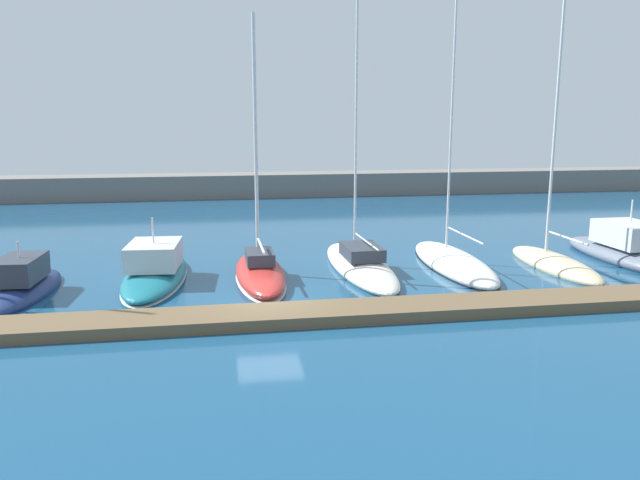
{
  "coord_description": "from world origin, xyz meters",
  "views": [
    {
      "loc": [
        -1.78,
        -22.61,
        7.17
      ],
      "look_at": [
        2.62,
        3.66,
        1.81
      ],
      "focal_mm": 34.38,
      "sensor_mm": 36.0,
      "label": 1
    }
  ],
  "objects_px": {
    "sailboat_white_seventh": "(453,262)",
    "motorboat_slate_ninth": "(627,251)",
    "sailboat_ivory_sixth": "(360,263)",
    "sailboat_red_fifth": "(260,271)",
    "motorboat_teal_fourth": "(155,270)",
    "sailboat_sand_eighth": "(554,262)",
    "motorboat_navy_third": "(24,286)"
  },
  "relations": [
    {
      "from": "sailboat_white_seventh",
      "to": "motorboat_slate_ninth",
      "type": "xyz_separation_m",
      "value": [
        9.24,
        -0.13,
        0.28
      ]
    },
    {
      "from": "sailboat_ivory_sixth",
      "to": "sailboat_white_seventh",
      "type": "height_order",
      "value": "sailboat_ivory_sixth"
    },
    {
      "from": "sailboat_ivory_sixth",
      "to": "sailboat_red_fifth",
      "type": "bearing_deg",
      "value": 99.14
    },
    {
      "from": "sailboat_white_seventh",
      "to": "motorboat_slate_ninth",
      "type": "height_order",
      "value": "sailboat_white_seventh"
    },
    {
      "from": "sailboat_red_fifth",
      "to": "sailboat_ivory_sixth",
      "type": "relative_size",
      "value": 0.64
    },
    {
      "from": "sailboat_red_fifth",
      "to": "motorboat_teal_fourth",
      "type": "bearing_deg",
      "value": 81.71
    },
    {
      "from": "sailboat_red_fifth",
      "to": "motorboat_slate_ninth",
      "type": "xyz_separation_m",
      "value": [
        18.65,
        0.55,
        0.13
      ]
    },
    {
      "from": "sailboat_sand_eighth",
      "to": "motorboat_slate_ninth",
      "type": "height_order",
      "value": "sailboat_sand_eighth"
    },
    {
      "from": "sailboat_red_fifth",
      "to": "sailboat_sand_eighth",
      "type": "height_order",
      "value": "sailboat_sand_eighth"
    },
    {
      "from": "motorboat_teal_fourth",
      "to": "motorboat_slate_ninth",
      "type": "height_order",
      "value": "motorboat_slate_ninth"
    },
    {
      "from": "motorboat_teal_fourth",
      "to": "sailboat_red_fifth",
      "type": "relative_size",
      "value": 0.73
    },
    {
      "from": "sailboat_ivory_sixth",
      "to": "motorboat_slate_ninth",
      "type": "relative_size",
      "value": 2.01
    },
    {
      "from": "motorboat_navy_third",
      "to": "sailboat_white_seventh",
      "type": "bearing_deg",
      "value": -82.36
    },
    {
      "from": "motorboat_navy_third",
      "to": "sailboat_sand_eighth",
      "type": "height_order",
      "value": "sailboat_sand_eighth"
    },
    {
      "from": "motorboat_navy_third",
      "to": "sailboat_ivory_sixth",
      "type": "bearing_deg",
      "value": -80.22
    },
    {
      "from": "sailboat_sand_eighth",
      "to": "sailboat_red_fifth",
      "type": "bearing_deg",
      "value": 89.55
    },
    {
      "from": "motorboat_navy_third",
      "to": "motorboat_slate_ninth",
      "type": "relative_size",
      "value": 0.72
    },
    {
      "from": "motorboat_slate_ninth",
      "to": "sailboat_ivory_sixth",
      "type": "bearing_deg",
      "value": 87.22
    },
    {
      "from": "sailboat_white_seventh",
      "to": "motorboat_teal_fourth",
      "type": "bearing_deg",
      "value": 90.58
    },
    {
      "from": "sailboat_red_fifth",
      "to": "sailboat_sand_eighth",
      "type": "distance_m",
      "value": 14.27
    },
    {
      "from": "motorboat_navy_third",
      "to": "motorboat_teal_fourth",
      "type": "xyz_separation_m",
      "value": [
        5.15,
        1.31,
        0.13
      ]
    },
    {
      "from": "sailboat_sand_eighth",
      "to": "motorboat_slate_ninth",
      "type": "relative_size",
      "value": 1.6
    },
    {
      "from": "motorboat_teal_fourth",
      "to": "sailboat_ivory_sixth",
      "type": "xyz_separation_m",
      "value": [
        9.44,
        0.3,
        -0.12
      ]
    },
    {
      "from": "sailboat_red_fifth",
      "to": "motorboat_slate_ninth",
      "type": "bearing_deg",
      "value": -89.18
    },
    {
      "from": "motorboat_teal_fourth",
      "to": "sailboat_sand_eighth",
      "type": "height_order",
      "value": "sailboat_sand_eighth"
    },
    {
      "from": "motorboat_navy_third",
      "to": "sailboat_sand_eighth",
      "type": "bearing_deg",
      "value": -85.06
    },
    {
      "from": "motorboat_teal_fourth",
      "to": "sailboat_red_fifth",
      "type": "height_order",
      "value": "sailboat_red_fifth"
    },
    {
      "from": "motorboat_teal_fourth",
      "to": "sailboat_white_seventh",
      "type": "xyz_separation_m",
      "value": [
        14.03,
        0.08,
        -0.22
      ]
    },
    {
      "from": "motorboat_navy_third",
      "to": "sailboat_white_seventh",
      "type": "xyz_separation_m",
      "value": [
        19.18,
        1.39,
        -0.08
      ]
    },
    {
      "from": "sailboat_red_fifth",
      "to": "sailboat_ivory_sixth",
      "type": "distance_m",
      "value": 4.9
    },
    {
      "from": "motorboat_navy_third",
      "to": "motorboat_teal_fourth",
      "type": "bearing_deg",
      "value": -72.24
    },
    {
      "from": "sailboat_sand_eighth",
      "to": "motorboat_teal_fourth",
      "type": "bearing_deg",
      "value": 87.83
    }
  ]
}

